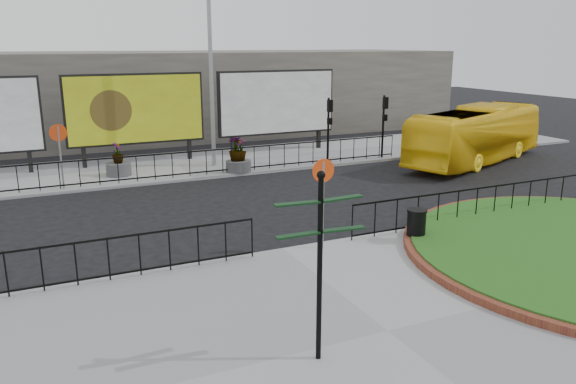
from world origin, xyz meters
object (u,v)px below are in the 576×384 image
lamp_post (211,59)px  planter_b (236,157)px  fingerpost_sign (320,249)px  litter_bin (416,225)px  bus (476,135)px  planter_a (118,165)px  billboard_mid (136,110)px  planter_c (240,159)px

lamp_post → planter_b: lamp_post is taller
fingerpost_sign → litter_bin: 6.97m
litter_bin → bus: bus is taller
planter_a → bus: bearing=-13.3°
planter_a → lamp_post: bearing=3.0°
billboard_mid → fingerpost_sign: size_ratio=1.82×
litter_bin → planter_c: 10.55m
billboard_mid → litter_bin: billboard_mid is taller
planter_a → planter_b: 4.94m
bus → planter_c: (-10.94, 2.39, -0.68)m
lamp_post → planter_c: 4.52m
litter_bin → planter_b: bearing=98.9°
bus → billboard_mid: bearing=46.5°
fingerpost_sign → lamp_post: bearing=85.1°
planter_a → planter_c: bearing=-15.6°
litter_bin → planter_c: (-1.43, 10.45, 0.06)m
lamp_post → fingerpost_sign: (-3.18, -16.29, -2.65)m
billboard_mid → planter_b: bearing=-45.6°
litter_bin → planter_a: 13.44m
planter_a → fingerpost_sign: bearing=-86.2°
billboard_mid → planter_a: (-1.24, -2.19, -2.02)m
billboard_mid → bus: billboard_mid is taller
fingerpost_sign → planter_b: (3.68, 14.69, -1.44)m
billboard_mid → bus: size_ratio=0.65×
planter_c → planter_b: bearing=180.0°
lamp_post → planter_c: size_ratio=6.46×
litter_bin → lamp_post: bearing=100.0°
fingerpost_sign → litter_bin: bearing=44.8°
litter_bin → billboard_mid: bearing=110.1°
lamp_post → planter_c: (0.69, -1.60, -4.17)m
billboard_mid → planter_a: size_ratio=4.42×
lamp_post → bus: lamp_post is taller
litter_bin → planter_a: planter_a is taller
fingerpost_sign → bus: 19.28m
bus → planter_b: 11.41m
fingerpost_sign → planter_b: fingerpost_sign is taller
litter_bin → planter_b: 10.58m
litter_bin → planter_b: (-1.63, 10.45, 0.15)m
lamp_post → litter_bin: bearing=-80.0°
bus → planter_c: bearing=56.3°
billboard_mid → bus: 15.86m
planter_c → planter_a: bearing=164.4°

